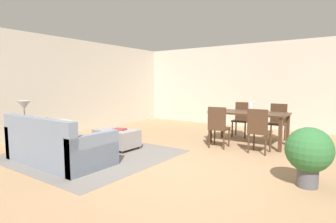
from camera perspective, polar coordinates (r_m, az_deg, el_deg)
The scene contains 16 objects.
ground_plane at distance 4.59m, azimuth 3.20°, elevation -12.13°, with size 10.80×10.80×0.00m, color #9E7A56.
wall_back at distance 9.01m, azimuth 20.36°, elevation 5.16°, with size 9.00×0.12×2.70m, color #BCB2A0.
wall_left at distance 7.99m, azimuth -23.27°, elevation 4.97°, with size 0.12×11.00×2.70m, color #BCB2A0.
area_rug at distance 5.69m, azimuth -16.01°, elevation -8.72°, with size 3.00×2.80×0.01m, color slate.
couch at distance 5.28m, azimuth -22.48°, elevation -6.95°, with size 2.01×0.99×0.86m.
ottoman_table at distance 6.01m, azimuth -10.90°, elevation -5.49°, with size 0.94×0.59×0.42m.
side_table at distance 6.42m, azimuth -28.09°, elevation -3.64°, with size 0.40×0.40×0.54m.
table_lamp at distance 6.36m, azimuth -28.33°, elevation 1.01°, with size 0.26×0.26×0.53m.
dining_table at distance 6.56m, azimuth 16.76°, elevation -0.91°, with size 1.72×0.86×0.76m.
dining_chair_near_left at distance 5.99m, azimuth 10.62°, elevation -2.81°, with size 0.43×0.43×0.92m.
dining_chair_near_right at distance 5.73m, azimuth 18.76°, elevation -3.44°, with size 0.41×0.41×0.92m.
dining_chair_far_left at distance 7.47m, azimuth 15.40°, elevation -1.18°, with size 0.43×0.43×0.92m.
dining_chair_far_right at distance 7.23m, azimuth 22.24°, elevation -1.65°, with size 0.43×0.43×0.92m.
vase_centerpiece at distance 6.53m, azimuth 17.19°, elevation 0.91°, with size 0.11×0.11×0.23m, color silver.
book_on_ottoman at distance 5.91m, azimuth -10.23°, elevation -3.73°, with size 0.26×0.20×0.03m, color maroon.
potted_plant at distance 4.19m, azimuth 27.81°, elevation -7.62°, with size 0.62×0.62×0.84m.
Camera 1 is at (2.30, -3.71, 1.43)m, focal length 28.61 mm.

